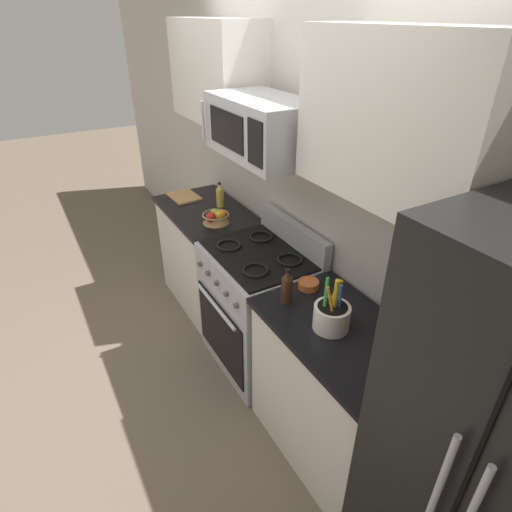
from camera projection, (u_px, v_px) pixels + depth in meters
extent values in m
plane|color=#6B5B4C|center=(183.00, 388.00, 2.98)|extent=(16.00, 16.00, 0.00)
cube|color=beige|center=(308.00, 190.00, 2.74)|extent=(8.00, 0.10, 2.60)
cube|color=silver|center=(209.00, 258.00, 3.67)|extent=(0.92, 0.56, 0.88)
cube|color=black|center=(205.00, 211.00, 3.44)|extent=(0.96, 0.60, 0.03)
cube|color=#B2B5BA|center=(258.00, 310.00, 3.01)|extent=(0.76, 0.60, 0.91)
cube|color=black|center=(220.00, 334.00, 2.93)|extent=(0.67, 0.01, 0.51)
cylinder|color=#B2B5BA|center=(215.00, 306.00, 2.79)|extent=(0.57, 0.02, 0.02)
cube|color=black|center=(258.00, 254.00, 2.78)|extent=(0.73, 0.54, 0.02)
cube|color=#B2B5BA|center=(293.00, 234.00, 2.85)|extent=(0.76, 0.06, 0.18)
torus|color=black|center=(229.00, 245.00, 2.85)|extent=(0.17, 0.17, 0.02)
torus|color=black|center=(256.00, 270.00, 2.58)|extent=(0.17, 0.17, 0.02)
torus|color=black|center=(261.00, 237.00, 2.96)|extent=(0.17, 0.17, 0.02)
torus|color=black|center=(290.00, 260.00, 2.69)|extent=(0.17, 0.17, 0.02)
cylinder|color=#4C4C51|center=(200.00, 264.00, 2.91)|extent=(0.04, 0.02, 0.04)
cylinder|color=#4C4C51|center=(208.00, 273.00, 2.81)|extent=(0.04, 0.02, 0.04)
cylinder|color=#4C4C51|center=(216.00, 283.00, 2.71)|extent=(0.04, 0.02, 0.04)
cylinder|color=#4C4C51|center=(226.00, 294.00, 2.60)|extent=(0.04, 0.02, 0.04)
cylinder|color=#4C4C51|center=(236.00, 306.00, 2.50)|extent=(0.04, 0.02, 0.04)
cube|color=silver|center=(335.00, 394.00, 2.37)|extent=(0.91, 0.56, 0.88)
cube|color=black|center=(343.00, 332.00, 2.14)|extent=(0.95, 0.60, 0.03)
cube|color=black|center=(512.00, 479.00, 1.45)|extent=(0.82, 0.67, 1.84)
cube|color=#B2B5BA|center=(264.00, 127.00, 2.38)|extent=(0.72, 0.40, 0.33)
cube|color=black|center=(226.00, 129.00, 2.34)|extent=(0.40, 0.01, 0.20)
cube|color=black|center=(255.00, 143.00, 2.09)|extent=(0.14, 0.01, 0.23)
cylinder|color=#B2B5BA|center=(203.00, 121.00, 2.52)|extent=(0.02, 0.02, 0.23)
cube|color=silver|center=(216.00, 72.00, 2.98)|extent=(0.95, 0.34, 0.67)
cube|color=silver|center=(401.00, 120.00, 1.68)|extent=(0.94, 0.34, 0.67)
cylinder|color=white|center=(331.00, 317.00, 2.12)|extent=(0.19, 0.19, 0.13)
cylinder|color=black|center=(332.00, 315.00, 2.11)|extent=(0.15, 0.15, 0.11)
cylinder|color=yellow|center=(335.00, 302.00, 2.07)|extent=(0.05, 0.04, 0.28)
cylinder|color=green|center=(325.00, 302.00, 2.08)|extent=(0.06, 0.06, 0.26)
cylinder|color=orange|center=(332.00, 300.00, 2.10)|extent=(0.06, 0.08, 0.25)
cylinder|color=blue|center=(339.00, 304.00, 2.06)|extent=(0.06, 0.06, 0.26)
cylinder|color=orange|center=(332.00, 308.00, 2.04)|extent=(0.06, 0.05, 0.24)
cone|color=#9E7A4C|center=(216.00, 219.00, 3.20)|extent=(0.20, 0.20, 0.07)
torus|color=#9E7A4C|center=(216.00, 215.00, 3.18)|extent=(0.21, 0.21, 0.01)
sphere|color=red|center=(211.00, 217.00, 3.16)|extent=(0.08, 0.08, 0.08)
sphere|color=orange|center=(221.00, 214.00, 3.19)|extent=(0.08, 0.08, 0.08)
sphere|color=yellow|center=(219.00, 215.00, 3.19)|extent=(0.07, 0.07, 0.07)
sphere|color=#9EB74C|center=(215.00, 213.00, 3.21)|extent=(0.08, 0.08, 0.08)
cube|color=tan|center=(184.00, 196.00, 3.64)|extent=(0.30, 0.24, 0.02)
cylinder|color=gold|center=(220.00, 198.00, 3.44)|extent=(0.06, 0.06, 0.15)
cone|color=gold|center=(220.00, 187.00, 3.39)|extent=(0.06, 0.06, 0.04)
cylinder|color=black|center=(219.00, 183.00, 3.38)|extent=(0.02, 0.02, 0.01)
cylinder|color=#382314|center=(287.00, 291.00, 2.29)|extent=(0.06, 0.06, 0.16)
cone|color=#382314|center=(287.00, 275.00, 2.24)|extent=(0.06, 0.06, 0.04)
cylinder|color=black|center=(288.00, 270.00, 2.22)|extent=(0.03, 0.03, 0.01)
cylinder|color=red|center=(391.00, 357.00, 1.84)|extent=(0.07, 0.07, 0.18)
cone|color=red|center=(396.00, 336.00, 1.78)|extent=(0.06, 0.06, 0.05)
cylinder|color=black|center=(397.00, 330.00, 1.76)|extent=(0.03, 0.03, 0.01)
cylinder|color=#D1662D|center=(308.00, 285.00, 2.45)|extent=(0.12, 0.12, 0.04)
torus|color=#D1662D|center=(309.00, 282.00, 2.44)|extent=(0.12, 0.12, 0.01)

